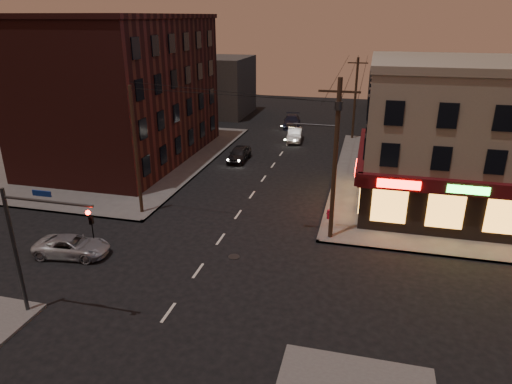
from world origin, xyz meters
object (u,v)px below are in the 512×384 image
(sedan_mid, at_px, (295,135))
(sedan_far, at_px, (292,121))
(sedan_near, at_px, (239,154))
(suv_cross, at_px, (72,246))
(fire_hydrant, at_px, (328,214))

(sedan_mid, distance_m, sedan_far, 6.93)
(sedan_near, relative_size, sedan_mid, 0.94)
(suv_cross, distance_m, sedan_near, 21.22)
(suv_cross, xyz_separation_m, sedan_near, (4.30, 20.78, 0.10))
(sedan_near, distance_m, sedan_mid, 9.71)
(fire_hydrant, bearing_deg, sedan_mid, 105.77)
(suv_cross, bearing_deg, sedan_near, -18.86)
(sedan_mid, relative_size, fire_hydrant, 6.33)
(sedan_mid, xyz_separation_m, fire_hydrant, (5.90, -20.90, -0.20))
(sedan_mid, distance_m, fire_hydrant, 21.71)
(sedan_mid, relative_size, sedan_far, 0.86)
(sedan_mid, height_order, fire_hydrant, sedan_mid)
(sedan_far, bearing_deg, sedan_near, -106.50)
(suv_cross, relative_size, sedan_near, 1.05)
(sedan_near, xyz_separation_m, fire_hydrant, (9.96, -12.07, -0.18))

